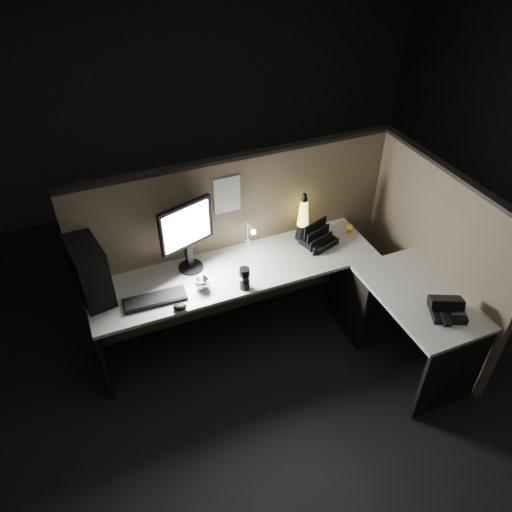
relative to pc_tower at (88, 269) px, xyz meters
name	(u,v)px	position (x,y,z in m)	size (l,w,h in m)	color
floor	(283,379)	(1.22, -0.74, -0.97)	(6.00, 6.00, 0.00)	black
room_shell	(292,208)	(1.22, -0.74, 0.65)	(6.00, 6.00, 6.00)	silver
partition_back	(239,240)	(1.22, 0.19, -0.22)	(2.66, 0.06, 1.50)	brown
partition_right	(432,259)	(2.55, -0.64, -0.22)	(0.06, 1.66, 1.50)	brown
desk	(293,300)	(1.40, -0.49, -0.39)	(2.60, 1.60, 0.73)	beige
pc_tower	(88,269)	(0.00, 0.00, 0.00)	(0.20, 0.45, 0.47)	black
monitor	(187,231)	(0.75, 0.03, 0.11)	(0.44, 0.20, 0.58)	black
keyboard	(155,299)	(0.40, -0.24, -0.22)	(0.46, 0.15, 0.02)	black
mouse	(180,307)	(0.54, -0.40, -0.22)	(0.10, 0.07, 0.04)	black
clip_lamp	(250,235)	(1.28, 0.08, -0.11)	(0.04, 0.17, 0.22)	silver
organizer	(318,239)	(1.82, -0.08, -0.19)	(0.31, 0.29, 0.19)	black
lava_lamp	(303,220)	(1.73, 0.04, -0.06)	(0.12, 0.12, 0.43)	black
travel_mug	(245,279)	(1.05, -0.37, -0.14)	(0.08, 0.08, 0.19)	black
steel_mug	(202,284)	(0.76, -0.25, -0.19)	(0.11, 0.11, 0.09)	#B4B3BB
figurine	(350,228)	(2.14, -0.05, -0.18)	(0.06, 0.06, 0.06)	yellow
pinned_paper	(227,195)	(1.12, 0.16, 0.26)	(0.21, 0.00, 0.30)	white
desk_phone	(447,308)	(2.26, -1.17, -0.18)	(0.29, 0.29, 0.14)	black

